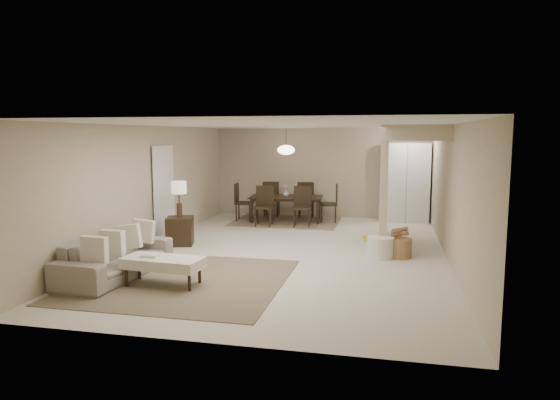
% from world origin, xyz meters
% --- Properties ---
extents(floor, '(9.00, 9.00, 0.00)m').
position_xyz_m(floor, '(0.00, 0.00, 0.00)').
color(floor, beige).
rests_on(floor, ground).
extents(ceiling, '(9.00, 9.00, 0.00)m').
position_xyz_m(ceiling, '(0.00, 0.00, 2.50)').
color(ceiling, white).
rests_on(ceiling, back_wall).
extents(back_wall, '(6.00, 0.00, 6.00)m').
position_xyz_m(back_wall, '(0.00, 4.50, 1.25)').
color(back_wall, tan).
rests_on(back_wall, floor).
extents(left_wall, '(0.00, 9.00, 9.00)m').
position_xyz_m(left_wall, '(-3.00, 0.00, 1.25)').
color(left_wall, tan).
rests_on(left_wall, floor).
extents(right_wall, '(0.00, 9.00, 9.00)m').
position_xyz_m(right_wall, '(3.00, 0.00, 1.25)').
color(right_wall, tan).
rests_on(right_wall, floor).
extents(partition, '(0.15, 2.50, 2.50)m').
position_xyz_m(partition, '(1.80, 1.25, 1.25)').
color(partition, tan).
rests_on(partition, floor).
extents(doorway, '(0.04, 0.90, 2.04)m').
position_xyz_m(doorway, '(-2.97, 0.60, 1.02)').
color(doorway, black).
rests_on(doorway, floor).
extents(pantry_cabinet, '(1.20, 0.55, 2.10)m').
position_xyz_m(pantry_cabinet, '(2.35, 4.15, 1.05)').
color(pantry_cabinet, white).
rests_on(pantry_cabinet, floor).
extents(flush_light, '(0.44, 0.44, 0.05)m').
position_xyz_m(flush_light, '(2.30, 3.20, 2.46)').
color(flush_light, white).
rests_on(flush_light, ceiling).
extents(living_rug, '(3.20, 3.20, 0.01)m').
position_xyz_m(living_rug, '(-1.28, -2.30, 0.01)').
color(living_rug, brown).
rests_on(living_rug, floor).
extents(sofa, '(2.30, 1.01, 0.66)m').
position_xyz_m(sofa, '(-2.45, -2.30, 0.33)').
color(sofa, gray).
rests_on(sofa, floor).
extents(ottoman_bench, '(1.27, 0.67, 0.44)m').
position_xyz_m(ottoman_bench, '(-1.48, -2.60, 0.35)').
color(ottoman_bench, '#EEE7CF').
rests_on(ottoman_bench, living_rug).
extents(side_table, '(0.67, 0.67, 0.59)m').
position_xyz_m(side_table, '(-2.40, 0.15, 0.30)').
color(side_table, black).
rests_on(side_table, floor).
extents(table_lamp, '(0.32, 0.32, 0.76)m').
position_xyz_m(table_lamp, '(-2.40, 0.15, 1.15)').
color(table_lamp, '#4E3321').
rests_on(table_lamp, side_table).
extents(round_pouf, '(0.51, 0.51, 0.40)m').
position_xyz_m(round_pouf, '(1.77, -0.10, 0.20)').
color(round_pouf, '#EEE7CF').
rests_on(round_pouf, floor).
extents(wicker_basket, '(0.57, 0.57, 0.37)m').
position_xyz_m(wicker_basket, '(2.13, 0.00, 0.18)').
color(wicker_basket, '#93623A').
rests_on(wicker_basket, floor).
extents(dining_rug, '(2.80, 2.10, 0.01)m').
position_xyz_m(dining_rug, '(-0.78, 3.44, 0.01)').
color(dining_rug, '#80664F').
rests_on(dining_rug, floor).
extents(dining_table, '(2.02, 1.25, 0.68)m').
position_xyz_m(dining_table, '(-0.78, 3.44, 0.34)').
color(dining_table, black).
rests_on(dining_table, dining_rug).
extents(dining_chairs, '(2.77, 2.10, 1.02)m').
position_xyz_m(dining_chairs, '(-0.78, 3.44, 0.51)').
color(dining_chairs, black).
rests_on(dining_chairs, dining_rug).
extents(vase, '(0.21, 0.21, 0.16)m').
position_xyz_m(vase, '(-0.78, 3.44, 0.76)').
color(vase, silver).
rests_on(vase, dining_table).
extents(yellow_mat, '(1.06, 0.70, 0.01)m').
position_xyz_m(yellow_mat, '(1.85, 1.66, 0.01)').
color(yellow_mat, yellow).
rests_on(yellow_mat, floor).
extents(pendant_light, '(0.46, 0.46, 0.71)m').
position_xyz_m(pendant_light, '(-0.78, 3.44, 1.92)').
color(pendant_light, '#4E3321').
rests_on(pendant_light, ceiling).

